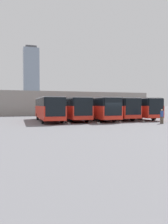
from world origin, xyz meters
name	(u,v)px	position (x,y,z in m)	size (l,w,h in m)	color
ground_plane	(113,123)	(0.00, 0.00, 0.00)	(600.00, 600.00, 0.00)	slate
bus_0	(134,108)	(-6.93, -6.37, 1.81)	(2.96, 11.94, 3.23)	red
curb_divider_0	(130,119)	(-5.20, -4.61, 0.07)	(0.24, 7.38, 0.15)	#9E9E99
bus_1	(114,108)	(-3.47, -6.47, 1.81)	(2.96, 11.94, 3.23)	red
curb_divider_1	(109,120)	(-1.73, -4.72, 0.07)	(0.24, 7.38, 0.15)	#9E9E99
bus_2	(96,108)	(0.00, -5.32, 1.81)	(2.96, 11.94, 3.23)	red
curb_divider_2	(89,121)	(1.73, -3.57, 0.07)	(0.24, 7.38, 0.15)	#9E9E99
bus_3	(72,108)	(3.47, -6.25, 1.81)	(2.96, 11.94, 3.23)	red
curb_divider_3	(63,121)	(5.20, -4.50, 0.07)	(0.24, 7.38, 0.15)	#9E9E99
bus_4	(48,108)	(6.93, -5.68, 1.81)	(2.96, 11.94, 3.23)	red
pedestrian	(162,116)	(-5.25, 2.54, 0.94)	(0.55, 0.55, 1.75)	brown
station_building	(63,103)	(0.00, -26.21, 2.60)	(39.20, 12.76, 5.14)	gray
office_tower	(31,78)	(-7.73, -191.08, 28.38)	(14.35, 14.35, 57.96)	#7F8EA3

